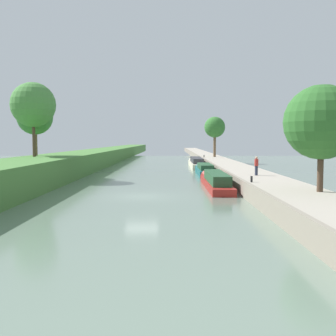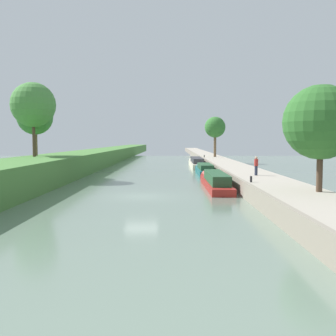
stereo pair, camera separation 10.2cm
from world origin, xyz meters
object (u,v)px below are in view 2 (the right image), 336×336
at_px(person_walking, 256,165).
at_px(mooring_bollard_near, 251,179).
at_px(narrowboat_teal, 204,170).
at_px(mooring_bollard_far, 204,156).
at_px(narrowboat_cream, 196,163).
at_px(narrowboat_red, 215,181).

bearing_deg(person_walking, mooring_bollard_near, -105.15).
bearing_deg(narrowboat_teal, mooring_bollard_far, 85.47).
bearing_deg(mooring_bollard_near, person_walking, 74.85).
bearing_deg(mooring_bollard_far, narrowboat_cream, -104.04).
relative_size(person_walking, mooring_bollard_far, 3.69).
bearing_deg(narrowboat_cream, narrowboat_teal, -89.44).
relative_size(narrowboat_teal, narrowboat_cream, 0.67).
xyz_separation_m(narrowboat_teal, narrowboat_cream, (-0.14, 14.48, 0.07)).
distance_m(narrowboat_cream, mooring_bollard_far, 7.83).
relative_size(narrowboat_red, narrowboat_cream, 0.85).
relative_size(narrowboat_cream, mooring_bollard_far, 34.61).
distance_m(person_walking, mooring_bollard_far, 36.89).
bearing_deg(narrowboat_red, mooring_bollard_near, -75.07).
distance_m(narrowboat_red, mooring_bollard_far, 35.63).
bearing_deg(narrowboat_red, person_walking, -20.44).
xyz_separation_m(person_walking, mooring_bollard_near, (-1.57, -5.80, -0.65)).
bearing_deg(person_walking, narrowboat_teal, 102.62).
xyz_separation_m(narrowboat_red, narrowboat_cream, (-0.00, 28.01, 0.06)).
relative_size(narrowboat_red, mooring_bollard_far, 29.45).
relative_size(narrowboat_teal, mooring_bollard_near, 23.12).
bearing_deg(narrowboat_teal, narrowboat_red, -90.60).
height_order(narrowboat_red, mooring_bollard_near, mooring_bollard_near).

